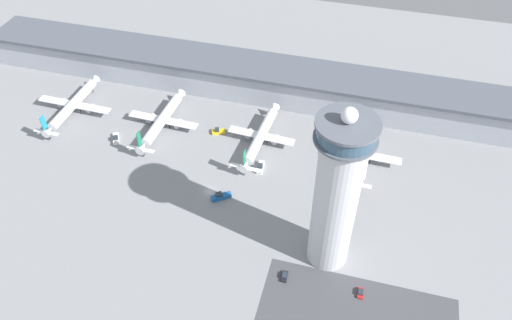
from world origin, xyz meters
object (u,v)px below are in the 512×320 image
object	(u,v)px
airplane_gate_charlie	(261,136)
service_truck_baggage	(218,131)
airplane_gate_bravo	(162,120)
service_truck_fuel	(260,167)
car_yellow_taxi	(360,293)
car_red_hatchback	(285,276)
control_tower	(336,194)
service_truck_catering	(116,139)
airplane_gate_delta	(365,155)
airplane_gate_alpha	(73,105)
service_truck_water	(221,196)

from	to	relation	value
airplane_gate_charlie	service_truck_baggage	distance (m)	20.87
airplane_gate_bravo	service_truck_baggage	world-z (taller)	airplane_gate_bravo
service_truck_fuel	car_yellow_taxi	xyz separation A→B (m)	(47.58, -49.00, -0.48)
airplane_gate_charlie	car_red_hatchback	distance (m)	69.74
airplane_gate_charlie	service_truck_fuel	distance (m)	16.39
control_tower	airplane_gate_charlie	distance (m)	69.91
control_tower	service_truck_catering	xyz separation A→B (m)	(-101.26, 36.95, -31.55)
airplane_gate_delta	car_red_hatchback	distance (m)	67.78
car_yellow_taxi	airplane_gate_alpha	bearing A→B (deg)	156.20
control_tower	service_truck_water	xyz separation A→B (m)	(-45.02, 15.87, -31.34)
airplane_gate_delta	car_yellow_taxi	bearing A→B (deg)	-84.82
service_truck_catering	car_red_hatchback	xyz separation A→B (m)	(88.79, -50.16, -0.31)
control_tower	airplane_gate_delta	world-z (taller)	control_tower
airplane_gate_charlie	airplane_gate_delta	world-z (taller)	airplane_gate_charlie
service_truck_fuel	service_truck_baggage	xyz separation A→B (m)	(-24.49, 17.58, -0.18)
airplane_gate_delta	service_truck_fuel	bearing A→B (deg)	-159.85
control_tower	airplane_gate_bravo	size ratio (longest dim) A/B	1.50
airplane_gate_bravo	service_truck_fuel	size ratio (longest dim) A/B	6.29
service_truck_water	car_yellow_taxi	distance (m)	65.32
airplane_gate_delta	car_yellow_taxi	xyz separation A→B (m)	(5.83, -64.32, -3.51)
control_tower	airplane_gate_bravo	xyz separation A→B (m)	(-84.39, 50.90, -28.30)
service_truck_water	car_red_hatchback	bearing A→B (deg)	-41.78
control_tower	car_yellow_taxi	distance (m)	36.99
control_tower	service_truck_baggage	distance (m)	85.39
airplane_gate_charlie	car_yellow_taxi	xyz separation A→B (m)	(51.60, -64.52, -3.88)
airplane_gate_bravo	service_truck_fuel	bearing A→B (deg)	-16.41
airplane_gate_delta	car_red_hatchback	world-z (taller)	airplane_gate_delta
control_tower	service_truck_water	distance (m)	57.10
control_tower	service_truck_fuel	size ratio (longest dim) A/B	9.46
service_truck_water	car_yellow_taxi	size ratio (longest dim) A/B	1.89
airplane_gate_alpha	service_truck_water	distance (m)	90.98
airplane_gate_alpha	service_truck_water	world-z (taller)	airplane_gate_alpha
airplane_gate_delta	airplane_gate_alpha	bearing A→B (deg)	-179.45
airplane_gate_bravo	airplane_gate_delta	bearing A→B (deg)	0.30
control_tower	car_yellow_taxi	world-z (taller)	control_tower
airplane_gate_alpha	airplane_gate_charlie	bearing A→B (deg)	0.94
car_red_hatchback	airplane_gate_alpha	bearing A→B (deg)	151.55
airplane_gate_delta	service_truck_water	bearing A→B (deg)	-146.07
service_truck_water	airplane_gate_alpha	bearing A→B (deg)	157.90
control_tower	car_red_hatchback	world-z (taller)	control_tower
control_tower	service_truck_baggage	xyz separation A→B (m)	(-58.47, 53.63, -31.57)
airplane_gate_charlie	car_yellow_taxi	size ratio (longest dim) A/B	10.50
control_tower	car_red_hatchback	xyz separation A→B (m)	(-12.48, -13.21, -31.86)
service_truck_baggage	airplane_gate_delta	bearing A→B (deg)	-1.95
airplane_gate_charlie	car_yellow_taxi	distance (m)	82.71
airplane_gate_delta	service_truck_baggage	size ratio (longest dim) A/B	5.88
airplane_gate_bravo	service_truck_fuel	world-z (taller)	airplane_gate_bravo
airplane_gate_alpha	car_yellow_taxi	distance (m)	156.18
car_yellow_taxi	service_truck_catering	bearing A→B (deg)	156.52
service_truck_fuel	airplane_gate_alpha	bearing A→B (deg)	171.63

